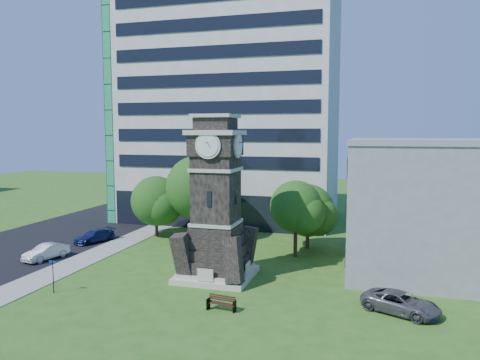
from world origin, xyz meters
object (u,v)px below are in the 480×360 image
(clock_tower, at_px, (216,208))
(car_east_lot, at_px, (401,303))
(park_bench, at_px, (222,302))
(car_street_mid, at_px, (46,252))
(street_sign, at_px, (53,272))
(car_street_north, at_px, (94,236))

(clock_tower, relative_size, car_east_lot, 2.63)
(clock_tower, relative_size, park_bench, 6.79)
(clock_tower, bearing_deg, car_street_mid, 177.80)
(street_sign, bearing_deg, clock_tower, 37.26)
(park_bench, xyz_separation_m, street_sign, (-11.97, -0.28, 0.97))
(park_bench, bearing_deg, car_street_north, 150.96)
(car_street_mid, xyz_separation_m, car_street_north, (0.34, 6.67, -0.05))
(park_bench, bearing_deg, car_street_mid, 167.57)
(clock_tower, height_order, car_street_mid, clock_tower)
(park_bench, bearing_deg, street_sign, -170.74)
(clock_tower, bearing_deg, street_sign, -146.04)
(car_street_mid, height_order, car_street_north, car_street_mid)
(clock_tower, xyz_separation_m, street_sign, (-9.52, -6.41, -3.82))
(car_street_mid, height_order, park_bench, car_street_mid)
(car_street_mid, bearing_deg, street_sign, -35.68)
(street_sign, bearing_deg, car_street_mid, 134.72)
(clock_tower, relative_size, car_street_north, 2.89)
(car_east_lot, bearing_deg, car_street_north, 93.97)
(clock_tower, height_order, car_east_lot, clock_tower)
(car_east_lot, height_order, street_sign, street_sign)
(car_street_north, relative_size, street_sign, 1.81)
(car_street_north, xyz_separation_m, street_sign, (5.85, -13.69, 0.85))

